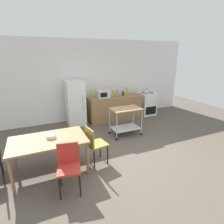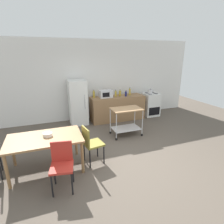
% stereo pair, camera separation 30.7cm
% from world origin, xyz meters
% --- Properties ---
extents(ground_plane, '(12.00, 12.00, 0.00)m').
position_xyz_m(ground_plane, '(0.00, 0.00, 0.00)').
color(ground_plane, brown).
extents(back_wall, '(8.40, 0.12, 2.90)m').
position_xyz_m(back_wall, '(0.00, 3.20, 1.45)').
color(back_wall, white).
rests_on(back_wall, ground_plane).
extents(kitchen_counter, '(2.00, 0.64, 0.90)m').
position_xyz_m(kitchen_counter, '(0.90, 2.60, 0.45)').
color(kitchen_counter, olive).
rests_on(kitchen_counter, ground_plane).
extents(dining_table, '(1.50, 0.90, 0.75)m').
position_xyz_m(dining_table, '(-1.69, 0.22, 0.67)').
color(dining_table, olive).
rests_on(dining_table, ground_plane).
extents(chair_red, '(0.47, 0.47, 0.89)m').
position_xyz_m(chair_red, '(-1.43, -0.47, 0.52)').
color(chair_red, '#B72D23').
rests_on(chair_red, ground_plane).
extents(chair_olive, '(0.46, 0.46, 0.89)m').
position_xyz_m(chair_olive, '(-0.75, 0.12, 0.52)').
color(chair_olive, olive).
rests_on(chair_olive, ground_plane).
extents(stove_oven, '(0.60, 0.61, 0.92)m').
position_xyz_m(stove_oven, '(2.35, 2.62, 0.45)').
color(stove_oven, white).
rests_on(stove_oven, ground_plane).
extents(refrigerator, '(0.60, 0.63, 1.55)m').
position_xyz_m(refrigerator, '(-0.55, 2.70, 0.78)').
color(refrigerator, white).
rests_on(refrigerator, ground_plane).
extents(kitchen_cart, '(0.91, 0.57, 0.85)m').
position_xyz_m(kitchen_cart, '(0.63, 1.22, 0.57)').
color(kitchen_cart, '#A37A51').
rests_on(kitchen_cart, ground_plane).
extents(bottle_sesame_oil, '(0.08, 0.08, 0.28)m').
position_xyz_m(bottle_sesame_oil, '(0.03, 2.69, 1.02)').
color(bottle_sesame_oil, gold).
rests_on(bottle_sesame_oil, kitchen_counter).
extents(microwave, '(0.46, 0.35, 0.26)m').
position_xyz_m(microwave, '(0.44, 2.60, 1.03)').
color(microwave, silver).
rests_on(microwave, kitchen_counter).
extents(bottle_olive_oil, '(0.07, 0.07, 0.25)m').
position_xyz_m(bottle_olive_oil, '(0.82, 2.58, 1.00)').
color(bottle_olive_oil, gold).
rests_on(bottle_olive_oil, kitchen_counter).
extents(bottle_sparkling_water, '(0.08, 0.08, 0.24)m').
position_xyz_m(bottle_sparkling_water, '(1.01, 2.63, 1.00)').
color(bottle_sparkling_water, gold).
rests_on(bottle_sparkling_water, kitchen_counter).
extents(bottle_wine, '(0.07, 0.07, 0.21)m').
position_xyz_m(bottle_wine, '(1.20, 2.51, 0.99)').
color(bottle_wine, navy).
rests_on(bottle_wine, kitchen_counter).
extents(bottle_hot_sauce, '(0.07, 0.07, 0.29)m').
position_xyz_m(bottle_hot_sauce, '(1.41, 2.63, 1.02)').
color(bottle_hot_sauce, gold).
rests_on(bottle_hot_sauce, kitchen_counter).
extents(fruit_bowl, '(0.19, 0.19, 0.08)m').
position_xyz_m(fruit_bowl, '(-1.63, 0.27, 0.79)').
color(fruit_bowl, white).
rests_on(fruit_bowl, dining_table).
extents(kettle, '(0.24, 0.17, 0.19)m').
position_xyz_m(kettle, '(2.23, 2.52, 1.00)').
color(kettle, silver).
rests_on(kettle, stove_oven).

